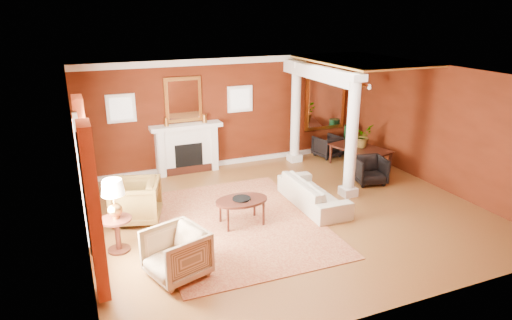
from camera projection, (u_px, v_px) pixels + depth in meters
name	position (u px, v px, depth m)	size (l,w,h in m)	color
ground	(288.00, 213.00, 9.68)	(8.00, 8.00, 0.00)	brown
room_shell	(290.00, 120.00, 9.03)	(8.04, 7.04, 2.92)	#5B1F0C
fireplace	(187.00, 148.00, 11.89)	(1.85, 0.42, 1.29)	white
overmantel_mirror	(183.00, 100.00, 11.61)	(0.95, 0.07, 1.15)	gold
flank_window_left	(121.00, 108.00, 11.09)	(0.70, 0.07, 0.70)	white
flank_window_right	(240.00, 99.00, 12.22)	(0.70, 0.07, 0.70)	white
left_window	(88.00, 187.00, 7.27)	(0.21, 2.55, 2.60)	white
column_front	(352.00, 136.00, 10.11)	(0.36, 0.36, 2.80)	white
column_back	(296.00, 112.00, 12.47)	(0.36, 0.36, 2.80)	white
header_beam	(318.00, 73.00, 11.12)	(0.30, 3.20, 0.32)	white
amber_ceiling	(362.00, 61.00, 11.33)	(2.30, 3.40, 0.04)	gold
dining_mirror	(325.00, 101.00, 13.26)	(1.30, 0.07, 1.70)	gold
chandelier	(360.00, 85.00, 11.59)	(0.60, 0.62, 0.75)	#AC7536
crown_trim	(231.00, 61.00, 11.80)	(8.00, 0.08, 0.16)	white
base_trim	(232.00, 161.00, 12.68)	(8.00, 0.08, 0.12)	white
rug	(237.00, 223.00, 9.20)	(3.21, 4.28, 0.02)	maroon
sofa	(313.00, 189.00, 9.90)	(2.03, 0.59, 0.79)	beige
armchair_leopard	(135.00, 199.00, 9.15)	(0.93, 0.87, 0.95)	black
armchair_stripe	(176.00, 251.00, 7.27)	(0.86, 0.81, 0.89)	tan
coffee_table	(242.00, 202.00, 9.02)	(1.06, 1.06, 0.54)	#33140E
coffee_book	(240.00, 196.00, 8.91)	(0.15, 0.02, 0.21)	#33140E
side_table	(114.00, 205.00, 7.89)	(0.54, 0.54, 1.36)	#33140E
dining_table	(361.00, 152.00, 12.28)	(1.59, 0.56, 0.89)	#33140E
dining_chair_near	(370.00, 169.00, 11.19)	(0.71, 0.67, 0.73)	black
dining_chair_far	(327.00, 145.00, 13.20)	(0.66, 0.62, 0.68)	black
green_urn	(349.00, 142.00, 13.47)	(0.36, 0.36, 0.87)	#143E1D
potted_plant	(363.00, 126.00, 12.12)	(0.55, 0.61, 0.48)	#26591E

